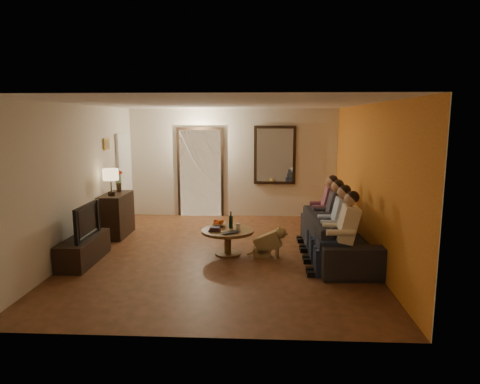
{
  "coord_description": "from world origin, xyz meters",
  "views": [
    {
      "loc": [
        0.68,
        -7.28,
        2.34
      ],
      "look_at": [
        0.3,
        0.3,
        1.05
      ],
      "focal_mm": 32.0,
      "sensor_mm": 36.0,
      "label": 1
    }
  ],
  "objects_px": {
    "dog": "(268,241)",
    "bowl": "(219,225)",
    "person_a": "(343,237)",
    "coffee_table": "(228,242)",
    "person_c": "(330,219)",
    "person_b": "(336,227)",
    "person_d": "(325,212)",
    "tv": "(82,221)",
    "wine_bottle": "(231,220)",
    "sofa": "(339,236)",
    "dresser": "(116,215)",
    "table_lamp": "(111,182)",
    "laptop": "(232,233)",
    "tv_stand": "(84,250)"
  },
  "relations": [
    {
      "from": "table_lamp",
      "to": "person_a",
      "type": "height_order",
      "value": "table_lamp"
    },
    {
      "from": "person_b",
      "to": "person_d",
      "type": "distance_m",
      "value": 1.2
    },
    {
      "from": "coffee_table",
      "to": "wine_bottle",
      "type": "xyz_separation_m",
      "value": [
        0.05,
        0.1,
        0.38
      ]
    },
    {
      "from": "tv",
      "to": "sofa",
      "type": "height_order",
      "value": "tv"
    },
    {
      "from": "person_c",
      "to": "wine_bottle",
      "type": "height_order",
      "value": "person_c"
    },
    {
      "from": "person_c",
      "to": "tv",
      "type": "bearing_deg",
      "value": -169.1
    },
    {
      "from": "coffee_table",
      "to": "person_c",
      "type": "bearing_deg",
      "value": 8.73
    },
    {
      "from": "dog",
      "to": "person_a",
      "type": "bearing_deg",
      "value": -30.54
    },
    {
      "from": "tv_stand",
      "to": "bowl",
      "type": "xyz_separation_m",
      "value": [
        2.17,
        0.74,
        0.27
      ]
    },
    {
      "from": "dresser",
      "to": "bowl",
      "type": "xyz_separation_m",
      "value": [
        2.17,
        -0.91,
        0.05
      ]
    },
    {
      "from": "bowl",
      "to": "dresser",
      "type": "bearing_deg",
      "value": 157.23
    },
    {
      "from": "tv",
      "to": "bowl",
      "type": "xyz_separation_m",
      "value": [
        2.17,
        0.74,
        -0.22
      ]
    },
    {
      "from": "person_b",
      "to": "person_c",
      "type": "xyz_separation_m",
      "value": [
        0.0,
        0.6,
        0.0
      ]
    },
    {
      "from": "person_a",
      "to": "dog",
      "type": "bearing_deg",
      "value": 143.54
    },
    {
      "from": "tv_stand",
      "to": "wine_bottle",
      "type": "distance_m",
      "value": 2.51
    },
    {
      "from": "person_b",
      "to": "dog",
      "type": "relative_size",
      "value": 2.14
    },
    {
      "from": "person_c",
      "to": "coffee_table",
      "type": "relative_size",
      "value": 1.32
    },
    {
      "from": "tv",
      "to": "bowl",
      "type": "bearing_deg",
      "value": -71.1
    },
    {
      "from": "sofa",
      "to": "dog",
      "type": "relative_size",
      "value": 4.43
    },
    {
      "from": "person_b",
      "to": "dresser",
      "type": "bearing_deg",
      "value": 160.75
    },
    {
      "from": "dog",
      "to": "bowl",
      "type": "distance_m",
      "value": 0.96
    },
    {
      "from": "table_lamp",
      "to": "dresser",
      "type": "bearing_deg",
      "value": 90.0
    },
    {
      "from": "sofa",
      "to": "person_c",
      "type": "bearing_deg",
      "value": 15.89
    },
    {
      "from": "sofa",
      "to": "person_d",
      "type": "height_order",
      "value": "person_d"
    },
    {
      "from": "sofa",
      "to": "person_d",
      "type": "xyz_separation_m",
      "value": [
        -0.1,
        0.9,
        0.24
      ]
    },
    {
      "from": "dog",
      "to": "dresser",
      "type": "bearing_deg",
      "value": 163.93
    },
    {
      "from": "person_c",
      "to": "bowl",
      "type": "xyz_separation_m",
      "value": [
        -1.99,
        -0.06,
        -0.12
      ]
    },
    {
      "from": "wine_bottle",
      "to": "person_d",
      "type": "bearing_deg",
      "value": 23.84
    },
    {
      "from": "wine_bottle",
      "to": "person_c",
      "type": "bearing_deg",
      "value": 5.77
    },
    {
      "from": "dresser",
      "to": "person_c",
      "type": "distance_m",
      "value": 4.26
    },
    {
      "from": "tv",
      "to": "person_d",
      "type": "bearing_deg",
      "value": -71.39
    },
    {
      "from": "sofa",
      "to": "laptop",
      "type": "relative_size",
      "value": 7.54
    },
    {
      "from": "table_lamp",
      "to": "bowl",
      "type": "distance_m",
      "value": 2.37
    },
    {
      "from": "dog",
      "to": "bowl",
      "type": "height_order",
      "value": "dog"
    },
    {
      "from": "laptop",
      "to": "wine_bottle",
      "type": "bearing_deg",
      "value": 62.24
    },
    {
      "from": "dresser",
      "to": "coffee_table",
      "type": "xyz_separation_m",
      "value": [
        2.35,
        -1.13,
        -0.21
      ]
    },
    {
      "from": "bowl",
      "to": "wine_bottle",
      "type": "xyz_separation_m",
      "value": [
        0.23,
        -0.12,
        0.12
      ]
    },
    {
      "from": "coffee_table",
      "to": "table_lamp",
      "type": "bearing_deg",
      "value": 158.81
    },
    {
      "from": "table_lamp",
      "to": "person_a",
      "type": "distance_m",
      "value": 4.58
    },
    {
      "from": "table_lamp",
      "to": "tv",
      "type": "relative_size",
      "value": 0.56
    },
    {
      "from": "person_a",
      "to": "person_c",
      "type": "distance_m",
      "value": 1.2
    },
    {
      "from": "person_d",
      "to": "wine_bottle",
      "type": "bearing_deg",
      "value": -156.16
    },
    {
      "from": "person_d",
      "to": "coffee_table",
      "type": "distance_m",
      "value": 2.05
    },
    {
      "from": "table_lamp",
      "to": "sofa",
      "type": "relative_size",
      "value": 0.22
    },
    {
      "from": "tv",
      "to": "person_d",
      "type": "relative_size",
      "value": 0.81
    },
    {
      "from": "wine_bottle",
      "to": "laptop",
      "type": "distance_m",
      "value": 0.41
    },
    {
      "from": "coffee_table",
      "to": "wine_bottle",
      "type": "bearing_deg",
      "value": 63.43
    },
    {
      "from": "tv",
      "to": "dog",
      "type": "bearing_deg",
      "value": -82.09
    },
    {
      "from": "sofa",
      "to": "person_a",
      "type": "height_order",
      "value": "person_a"
    },
    {
      "from": "dresser",
      "to": "person_b",
      "type": "relative_size",
      "value": 0.81
    }
  ]
}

